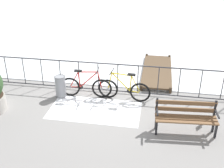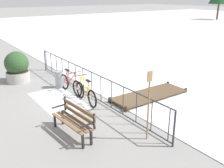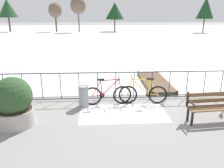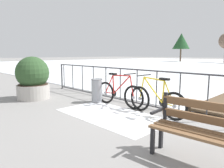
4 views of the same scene
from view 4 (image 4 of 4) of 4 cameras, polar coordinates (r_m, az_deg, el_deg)
ground_plane at (r=5.88m, az=9.39°, el=-6.49°), size 160.00×160.00×0.00m
snow_patch at (r=5.12m, az=-0.39°, el=-8.57°), size 2.76×1.46×0.01m
railing_fence at (r=5.76m, az=9.52°, el=-1.11°), size 9.06×0.06×1.07m
bicycle_near_railing at (r=5.13m, az=12.13°, el=-4.53°), size 1.71×0.52×0.97m
bicycle_second at (r=5.90m, az=1.89°, el=-2.66°), size 1.71×0.52×0.97m
park_bench at (r=3.08m, az=26.22°, el=-11.17°), size 1.63×0.61×0.89m
planter_with_shrub at (r=7.31m, az=-21.19°, el=1.45°), size 1.07×1.07×1.42m
trash_bin at (r=6.40m, az=-4.21°, el=-1.77°), size 0.35×0.35×0.73m
tree_far_west at (r=43.50m, az=18.70°, el=11.23°), size 3.32×3.32×5.54m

